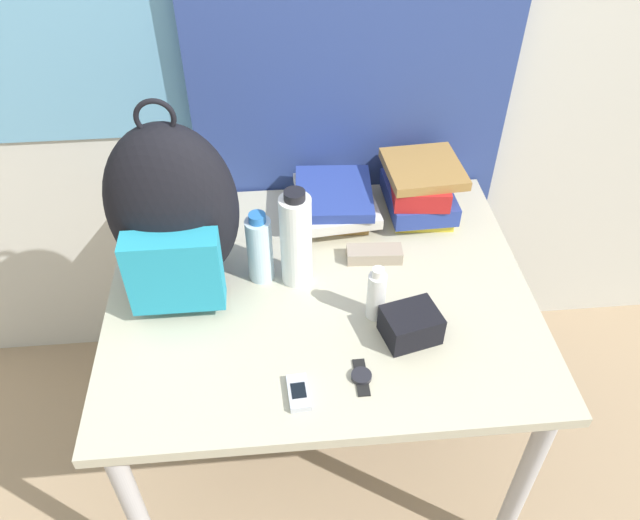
{
  "coord_description": "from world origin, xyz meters",
  "views": [
    {
      "loc": [
        -0.1,
        -0.7,
        1.86
      ],
      "look_at": [
        0.0,
        0.45,
        0.82
      ],
      "focal_mm": 35.0,
      "sensor_mm": 36.0,
      "label": 1
    }
  ],
  "objects_px": {
    "backpack": "(173,214)",
    "sunglasses_case": "(374,254)",
    "sports_bottle": "(296,240)",
    "water_bottle": "(260,248)",
    "wristwatch": "(361,377)",
    "book_stack_center": "(419,188)",
    "book_stack_left": "(335,200)",
    "cell_phone": "(299,393)",
    "sunscreen_bottle": "(376,295)",
    "camera_pouch": "(411,325)"
  },
  "relations": [
    {
      "from": "backpack",
      "to": "sunglasses_case",
      "type": "height_order",
      "value": "backpack"
    },
    {
      "from": "backpack",
      "to": "sports_bottle",
      "type": "relative_size",
      "value": 1.84
    },
    {
      "from": "water_bottle",
      "to": "wristwatch",
      "type": "height_order",
      "value": "water_bottle"
    },
    {
      "from": "sports_bottle",
      "to": "book_stack_center",
      "type": "bearing_deg",
      "value": 34.53
    },
    {
      "from": "book_stack_center",
      "to": "wristwatch",
      "type": "height_order",
      "value": "book_stack_center"
    },
    {
      "from": "book_stack_left",
      "to": "backpack",
      "type": "bearing_deg",
      "value": -150.3
    },
    {
      "from": "cell_phone",
      "to": "sunglasses_case",
      "type": "bearing_deg",
      "value": 61.25
    },
    {
      "from": "backpack",
      "to": "water_bottle",
      "type": "height_order",
      "value": "backpack"
    },
    {
      "from": "sports_bottle",
      "to": "sunscreen_bottle",
      "type": "bearing_deg",
      "value": -39.1
    },
    {
      "from": "sunglasses_case",
      "to": "book_stack_left",
      "type": "bearing_deg",
      "value": 112.86
    },
    {
      "from": "sunscreen_bottle",
      "to": "wristwatch",
      "type": "xyz_separation_m",
      "value": [
        -0.06,
        -0.19,
        -0.07
      ]
    },
    {
      "from": "wristwatch",
      "to": "book_stack_center",
      "type": "bearing_deg",
      "value": 67.18
    },
    {
      "from": "backpack",
      "to": "sunscreen_bottle",
      "type": "xyz_separation_m",
      "value": [
        0.48,
        -0.17,
        -0.15
      ]
    },
    {
      "from": "book_stack_center",
      "to": "water_bottle",
      "type": "distance_m",
      "value": 0.53
    },
    {
      "from": "sunglasses_case",
      "to": "camera_pouch",
      "type": "bearing_deg",
      "value": -81.5
    },
    {
      "from": "book_stack_center",
      "to": "camera_pouch",
      "type": "relative_size",
      "value": 1.76
    },
    {
      "from": "sunglasses_case",
      "to": "camera_pouch",
      "type": "height_order",
      "value": "camera_pouch"
    },
    {
      "from": "book_stack_left",
      "to": "sports_bottle",
      "type": "height_order",
      "value": "sports_bottle"
    },
    {
      "from": "sports_bottle",
      "to": "camera_pouch",
      "type": "relative_size",
      "value": 1.88
    },
    {
      "from": "book_stack_center",
      "to": "wristwatch",
      "type": "distance_m",
      "value": 0.65
    },
    {
      "from": "book_stack_left",
      "to": "sports_bottle",
      "type": "relative_size",
      "value": 1.05
    },
    {
      "from": "book_stack_center",
      "to": "cell_phone",
      "type": "xyz_separation_m",
      "value": [
        -0.4,
        -0.63,
        -0.08
      ]
    },
    {
      "from": "book_stack_left",
      "to": "sports_bottle",
      "type": "bearing_deg",
      "value": -116.33
    },
    {
      "from": "book_stack_left",
      "to": "sunscreen_bottle",
      "type": "distance_m",
      "value": 0.41
    },
    {
      "from": "sports_bottle",
      "to": "camera_pouch",
      "type": "height_order",
      "value": "sports_bottle"
    },
    {
      "from": "wristwatch",
      "to": "sunscreen_bottle",
      "type": "bearing_deg",
      "value": 72.34
    },
    {
      "from": "cell_phone",
      "to": "sports_bottle",
      "type": "bearing_deg",
      "value": 86.78
    },
    {
      "from": "book_stack_left",
      "to": "sunglasses_case",
      "type": "height_order",
      "value": "book_stack_left"
    },
    {
      "from": "sunglasses_case",
      "to": "camera_pouch",
      "type": "distance_m",
      "value": 0.28
    },
    {
      "from": "book_stack_left",
      "to": "camera_pouch",
      "type": "xyz_separation_m",
      "value": [
        0.13,
        -0.48,
        -0.02
      ]
    },
    {
      "from": "wristwatch",
      "to": "camera_pouch",
      "type": "bearing_deg",
      "value": 40.78
    },
    {
      "from": "water_bottle",
      "to": "sports_bottle",
      "type": "bearing_deg",
      "value": -10.48
    },
    {
      "from": "backpack",
      "to": "book_stack_left",
      "type": "bearing_deg",
      "value": 29.7
    },
    {
      "from": "backpack",
      "to": "book_stack_center",
      "type": "relative_size",
      "value": 1.97
    },
    {
      "from": "cell_phone",
      "to": "wristwatch",
      "type": "height_order",
      "value": "cell_phone"
    },
    {
      "from": "water_bottle",
      "to": "book_stack_center",
      "type": "bearing_deg",
      "value": 27.22
    },
    {
      "from": "book_stack_left",
      "to": "sports_bottle",
      "type": "distance_m",
      "value": 0.3
    },
    {
      "from": "sports_bottle",
      "to": "camera_pouch",
      "type": "xyz_separation_m",
      "value": [
        0.26,
        -0.22,
        -0.1
      ]
    },
    {
      "from": "book_stack_center",
      "to": "sunglasses_case",
      "type": "xyz_separation_m",
      "value": [
        -0.16,
        -0.2,
        -0.07
      ]
    },
    {
      "from": "wristwatch",
      "to": "water_bottle",
      "type": "bearing_deg",
      "value": 121.31
    },
    {
      "from": "camera_pouch",
      "to": "sunglasses_case",
      "type": "bearing_deg",
      "value": 98.5
    },
    {
      "from": "sports_bottle",
      "to": "sunscreen_bottle",
      "type": "distance_m",
      "value": 0.25
    },
    {
      "from": "backpack",
      "to": "sunglasses_case",
      "type": "bearing_deg",
      "value": 4.22
    },
    {
      "from": "book_stack_left",
      "to": "wristwatch",
      "type": "height_order",
      "value": "book_stack_left"
    },
    {
      "from": "book_stack_center",
      "to": "sports_bottle",
      "type": "bearing_deg",
      "value": -145.47
    },
    {
      "from": "water_bottle",
      "to": "sunglasses_case",
      "type": "xyz_separation_m",
      "value": [
        0.31,
        0.04,
        -0.08
      ]
    },
    {
      "from": "cell_phone",
      "to": "sunglasses_case",
      "type": "xyz_separation_m",
      "value": [
        0.24,
        0.43,
        0.01
      ]
    },
    {
      "from": "backpack",
      "to": "water_bottle",
      "type": "relative_size",
      "value": 2.5
    },
    {
      "from": "sunscreen_bottle",
      "to": "sunglasses_case",
      "type": "height_order",
      "value": "sunscreen_bottle"
    },
    {
      "from": "sunglasses_case",
      "to": "wristwatch",
      "type": "relative_size",
      "value": 1.49
    }
  ]
}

